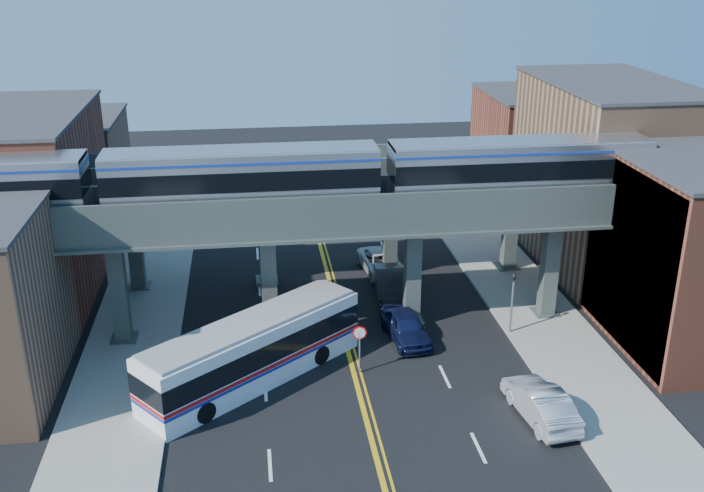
{
  "coord_description": "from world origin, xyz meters",
  "views": [
    {
      "loc": [
        -4.72,
        -31.43,
        20.49
      ],
      "look_at": [
        0.41,
        6.67,
        5.48
      ],
      "focal_mm": 40.0,
      "sensor_mm": 36.0,
      "label": 1
    }
  ],
  "objects_px": {
    "transit_train": "(242,176)",
    "car_lane_b": "(390,283)",
    "car_parked_curb": "(540,403)",
    "car_lane_a": "(406,326)",
    "traffic_signal": "(513,297)",
    "car_lane_d": "(362,209)",
    "transit_bus": "(253,351)",
    "car_lane_c": "(382,263)",
    "stop_sign": "(360,342)"
  },
  "relations": [
    {
      "from": "transit_bus",
      "to": "car_parked_curb",
      "type": "relative_size",
      "value": 2.27
    },
    {
      "from": "car_lane_d",
      "to": "car_lane_a",
      "type": "bearing_deg",
      "value": -83.6
    },
    {
      "from": "transit_train",
      "to": "traffic_signal",
      "type": "xyz_separation_m",
      "value": [
        14.34,
        -2.0,
        -6.83
      ]
    },
    {
      "from": "traffic_signal",
      "to": "transit_bus",
      "type": "xyz_separation_m",
      "value": [
        -14.21,
        -3.02,
        -0.68
      ]
    },
    {
      "from": "transit_train",
      "to": "traffic_signal",
      "type": "height_order",
      "value": "transit_train"
    },
    {
      "from": "traffic_signal",
      "to": "transit_bus",
      "type": "relative_size",
      "value": 0.36
    },
    {
      "from": "car_lane_d",
      "to": "car_lane_c",
      "type": "bearing_deg",
      "value": -83.53
    },
    {
      "from": "car_lane_b",
      "to": "car_lane_d",
      "type": "bearing_deg",
      "value": 92.75
    },
    {
      "from": "transit_bus",
      "to": "car_lane_a",
      "type": "distance_m",
      "value": 8.96
    },
    {
      "from": "transit_train",
      "to": "stop_sign",
      "type": "distance_m",
      "value": 10.44
    },
    {
      "from": "car_lane_c",
      "to": "car_lane_d",
      "type": "relative_size",
      "value": 1.0
    },
    {
      "from": "stop_sign",
      "to": "car_parked_curb",
      "type": "distance_m",
      "value": 9.24
    },
    {
      "from": "stop_sign",
      "to": "transit_train",
      "type": "bearing_deg",
      "value": 137.42
    },
    {
      "from": "stop_sign",
      "to": "car_lane_d",
      "type": "xyz_separation_m",
      "value": [
        3.57,
        23.59,
        -1.01
      ]
    },
    {
      "from": "traffic_signal",
      "to": "transit_bus",
      "type": "height_order",
      "value": "traffic_signal"
    },
    {
      "from": "transit_train",
      "to": "traffic_signal",
      "type": "distance_m",
      "value": 16.01
    },
    {
      "from": "transit_train",
      "to": "traffic_signal",
      "type": "bearing_deg",
      "value": -7.94
    },
    {
      "from": "transit_train",
      "to": "car_lane_b",
      "type": "height_order",
      "value": "transit_train"
    },
    {
      "from": "transit_train",
      "to": "car_lane_d",
      "type": "height_order",
      "value": "transit_train"
    },
    {
      "from": "car_parked_curb",
      "to": "transit_bus",
      "type": "bearing_deg",
      "value": -28.71
    },
    {
      "from": "transit_train",
      "to": "car_lane_a",
      "type": "height_order",
      "value": "transit_train"
    },
    {
      "from": "transit_train",
      "to": "transit_bus",
      "type": "bearing_deg",
      "value": -88.54
    },
    {
      "from": "transit_bus",
      "to": "car_lane_a",
      "type": "relative_size",
      "value": 2.42
    },
    {
      "from": "transit_train",
      "to": "car_lane_b",
      "type": "bearing_deg",
      "value": 24.63
    },
    {
      "from": "stop_sign",
      "to": "car_parked_curb",
      "type": "bearing_deg",
      "value": -34.14
    },
    {
      "from": "transit_bus",
      "to": "car_parked_curb",
      "type": "xyz_separation_m",
      "value": [
        12.92,
        -5.14,
        -0.8
      ]
    },
    {
      "from": "car_lane_b",
      "to": "car_lane_c",
      "type": "relative_size",
      "value": 0.97
    },
    {
      "from": "car_parked_curb",
      "to": "car_lane_a",
      "type": "bearing_deg",
      "value": -68.15
    },
    {
      "from": "traffic_signal",
      "to": "car_parked_curb",
      "type": "relative_size",
      "value": 0.83
    },
    {
      "from": "car_lane_c",
      "to": "stop_sign",
      "type": "bearing_deg",
      "value": -111.68
    },
    {
      "from": "transit_train",
      "to": "car_parked_curb",
      "type": "height_order",
      "value": "transit_train"
    },
    {
      "from": "traffic_signal",
      "to": "car_lane_d",
      "type": "distance_m",
      "value": 21.32
    },
    {
      "from": "stop_sign",
      "to": "car_lane_b",
      "type": "xyz_separation_m",
      "value": [
        3.18,
        8.95,
        -0.93
      ]
    },
    {
      "from": "traffic_signal",
      "to": "car_parked_curb",
      "type": "bearing_deg",
      "value": -98.99
    },
    {
      "from": "traffic_signal",
      "to": "transit_bus",
      "type": "bearing_deg",
      "value": -168.0
    },
    {
      "from": "car_lane_d",
      "to": "stop_sign",
      "type": "bearing_deg",
      "value": -90.65
    },
    {
      "from": "traffic_signal",
      "to": "car_lane_b",
      "type": "distance_m",
      "value": 8.39
    },
    {
      "from": "transit_bus",
      "to": "car_lane_c",
      "type": "relative_size",
      "value": 2.17
    },
    {
      "from": "car_lane_b",
      "to": "car_lane_c",
      "type": "xyz_separation_m",
      "value": [
        0.1,
        3.45,
        -0.11
      ]
    },
    {
      "from": "car_lane_a",
      "to": "car_parked_curb",
      "type": "relative_size",
      "value": 0.94
    },
    {
      "from": "transit_bus",
      "to": "car_lane_b",
      "type": "height_order",
      "value": "transit_bus"
    },
    {
      "from": "stop_sign",
      "to": "car_parked_curb",
      "type": "xyz_separation_m",
      "value": [
        7.61,
        -5.16,
        -0.94
      ]
    },
    {
      "from": "transit_bus",
      "to": "car_lane_a",
      "type": "bearing_deg",
      "value": -17.76
    },
    {
      "from": "car_lane_b",
      "to": "car_lane_a",
      "type": "bearing_deg",
      "value": -87.32
    },
    {
      "from": "car_lane_a",
      "to": "car_lane_c",
      "type": "xyz_separation_m",
      "value": [
        0.27,
        9.23,
        -0.07
      ]
    },
    {
      "from": "car_parked_curb",
      "to": "car_lane_d",
      "type": "bearing_deg",
      "value": -89.04
    },
    {
      "from": "car_parked_curb",
      "to": "transit_train",
      "type": "bearing_deg",
      "value": -44.93
    },
    {
      "from": "transit_bus",
      "to": "car_lane_d",
      "type": "bearing_deg",
      "value": 30.63
    },
    {
      "from": "transit_train",
      "to": "car_lane_d",
      "type": "distance_m",
      "value": 22.29
    },
    {
      "from": "car_lane_a",
      "to": "car_lane_c",
      "type": "height_order",
      "value": "car_lane_a"
    }
  ]
}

